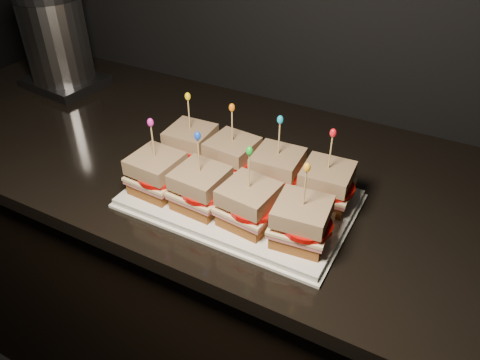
% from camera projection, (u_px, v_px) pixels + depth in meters
% --- Properties ---
extents(cabinet, '(2.15, 0.64, 0.84)m').
position_uv_depth(cabinet, '(293.00, 318.00, 1.26)').
color(cabinet, black).
rests_on(cabinet, ground).
extents(granite_slab, '(2.19, 0.68, 0.03)m').
position_uv_depth(granite_slab, '(306.00, 189.00, 1.00)').
color(granite_slab, black).
rests_on(granite_slab, cabinet).
extents(platter, '(0.43, 0.27, 0.02)m').
position_uv_depth(platter, '(240.00, 199.00, 0.94)').
color(platter, white).
rests_on(platter, granite_slab).
extents(platter_rim, '(0.44, 0.28, 0.01)m').
position_uv_depth(platter_rim, '(240.00, 201.00, 0.94)').
color(platter_rim, white).
rests_on(platter_rim, granite_slab).
extents(sandwich_0_bread_bot, '(0.09, 0.09, 0.02)m').
position_uv_depth(sandwich_0_bread_bot, '(192.00, 155.00, 1.03)').
color(sandwich_0_bread_bot, brown).
rests_on(sandwich_0_bread_bot, platter).
extents(sandwich_0_ham, '(0.10, 0.10, 0.01)m').
position_uv_depth(sandwich_0_ham, '(191.00, 149.00, 1.02)').
color(sandwich_0_ham, '#C0645E').
rests_on(sandwich_0_ham, sandwich_0_bread_bot).
extents(sandwich_0_cheese, '(0.10, 0.10, 0.01)m').
position_uv_depth(sandwich_0_cheese, '(191.00, 146.00, 1.01)').
color(sandwich_0_cheese, '#FDE0A1').
rests_on(sandwich_0_cheese, sandwich_0_ham).
extents(sandwich_0_tomato, '(0.09, 0.09, 0.01)m').
position_uv_depth(sandwich_0_tomato, '(194.00, 146.00, 1.00)').
color(sandwich_0_tomato, '#C20905').
rests_on(sandwich_0_tomato, sandwich_0_cheese).
extents(sandwich_0_bread_top, '(0.10, 0.10, 0.03)m').
position_uv_depth(sandwich_0_bread_top, '(190.00, 135.00, 1.00)').
color(sandwich_0_bread_top, '#522811').
rests_on(sandwich_0_bread_top, sandwich_0_tomato).
extents(sandwich_0_pick, '(0.00, 0.00, 0.09)m').
position_uv_depth(sandwich_0_pick, '(189.00, 116.00, 0.97)').
color(sandwich_0_pick, tan).
rests_on(sandwich_0_pick, sandwich_0_bread_top).
extents(sandwich_0_frill, '(0.01, 0.01, 0.02)m').
position_uv_depth(sandwich_0_frill, '(188.00, 96.00, 0.94)').
color(sandwich_0_frill, yellow).
rests_on(sandwich_0_frill, sandwich_0_pick).
extents(sandwich_1_bread_bot, '(0.10, 0.10, 0.02)m').
position_uv_depth(sandwich_1_bread_bot, '(233.00, 168.00, 0.99)').
color(sandwich_1_bread_bot, brown).
rests_on(sandwich_1_bread_bot, platter).
extents(sandwich_1_ham, '(0.10, 0.10, 0.01)m').
position_uv_depth(sandwich_1_ham, '(232.00, 161.00, 0.98)').
color(sandwich_1_ham, '#C0645E').
rests_on(sandwich_1_ham, sandwich_1_bread_bot).
extents(sandwich_1_cheese, '(0.11, 0.10, 0.01)m').
position_uv_depth(sandwich_1_cheese, '(232.00, 158.00, 0.97)').
color(sandwich_1_cheese, '#FDE0A1').
rests_on(sandwich_1_cheese, sandwich_1_ham).
extents(sandwich_1_tomato, '(0.09, 0.09, 0.01)m').
position_uv_depth(sandwich_1_tomato, '(236.00, 158.00, 0.96)').
color(sandwich_1_tomato, '#C20905').
rests_on(sandwich_1_tomato, sandwich_1_cheese).
extents(sandwich_1_bread_top, '(0.10, 0.10, 0.03)m').
position_uv_depth(sandwich_1_bread_top, '(232.00, 147.00, 0.96)').
color(sandwich_1_bread_top, '#522811').
rests_on(sandwich_1_bread_top, sandwich_1_tomato).
extents(sandwich_1_pick, '(0.00, 0.00, 0.09)m').
position_uv_depth(sandwich_1_pick, '(232.00, 128.00, 0.93)').
color(sandwich_1_pick, tan).
rests_on(sandwich_1_pick, sandwich_1_bread_top).
extents(sandwich_1_frill, '(0.01, 0.01, 0.02)m').
position_uv_depth(sandwich_1_frill, '(232.00, 108.00, 0.90)').
color(sandwich_1_frill, orange).
rests_on(sandwich_1_frill, sandwich_1_pick).
extents(sandwich_2_bread_bot, '(0.09, 0.09, 0.02)m').
position_uv_depth(sandwich_2_bread_bot, '(277.00, 181.00, 0.95)').
color(sandwich_2_bread_bot, brown).
rests_on(sandwich_2_bread_bot, platter).
extents(sandwich_2_ham, '(0.10, 0.10, 0.01)m').
position_uv_depth(sandwich_2_ham, '(277.00, 175.00, 0.94)').
color(sandwich_2_ham, '#C0645E').
rests_on(sandwich_2_ham, sandwich_2_bread_bot).
extents(sandwich_2_cheese, '(0.10, 0.10, 0.01)m').
position_uv_depth(sandwich_2_cheese, '(277.00, 172.00, 0.93)').
color(sandwich_2_cheese, '#FDE0A1').
rests_on(sandwich_2_cheese, sandwich_2_ham).
extents(sandwich_2_tomato, '(0.09, 0.09, 0.01)m').
position_uv_depth(sandwich_2_tomato, '(282.00, 172.00, 0.92)').
color(sandwich_2_tomato, '#C20905').
rests_on(sandwich_2_tomato, sandwich_2_cheese).
extents(sandwich_2_bread_top, '(0.10, 0.10, 0.03)m').
position_uv_depth(sandwich_2_bread_top, '(278.00, 160.00, 0.92)').
color(sandwich_2_bread_top, '#522811').
rests_on(sandwich_2_bread_top, sandwich_2_tomato).
extents(sandwich_2_pick, '(0.00, 0.00, 0.09)m').
position_uv_depth(sandwich_2_pick, '(279.00, 141.00, 0.89)').
color(sandwich_2_pick, tan).
rests_on(sandwich_2_pick, sandwich_2_bread_top).
extents(sandwich_2_frill, '(0.01, 0.01, 0.02)m').
position_uv_depth(sandwich_2_frill, '(280.00, 120.00, 0.86)').
color(sandwich_2_frill, '#0E96C1').
rests_on(sandwich_2_frill, sandwich_2_pick).
extents(sandwich_3_bread_bot, '(0.09, 0.09, 0.02)m').
position_uv_depth(sandwich_3_bread_bot, '(325.00, 196.00, 0.91)').
color(sandwich_3_bread_bot, brown).
rests_on(sandwich_3_bread_bot, platter).
extents(sandwich_3_ham, '(0.10, 0.10, 0.01)m').
position_uv_depth(sandwich_3_ham, '(325.00, 189.00, 0.90)').
color(sandwich_3_ham, '#C0645E').
rests_on(sandwich_3_ham, sandwich_3_bread_bot).
extents(sandwich_3_cheese, '(0.11, 0.10, 0.01)m').
position_uv_depth(sandwich_3_cheese, '(326.00, 186.00, 0.89)').
color(sandwich_3_cheese, '#FDE0A1').
rests_on(sandwich_3_cheese, sandwich_3_ham).
extents(sandwich_3_tomato, '(0.09, 0.09, 0.01)m').
position_uv_depth(sandwich_3_tomato, '(331.00, 187.00, 0.88)').
color(sandwich_3_tomato, '#C20905').
rests_on(sandwich_3_tomato, sandwich_3_cheese).
extents(sandwich_3_bread_top, '(0.10, 0.10, 0.03)m').
position_uv_depth(sandwich_3_bread_top, '(327.00, 175.00, 0.88)').
color(sandwich_3_bread_top, '#522811').
rests_on(sandwich_3_bread_top, sandwich_3_tomato).
extents(sandwich_3_pick, '(0.00, 0.00, 0.09)m').
position_uv_depth(sandwich_3_pick, '(330.00, 154.00, 0.85)').
color(sandwich_3_pick, tan).
rests_on(sandwich_3_pick, sandwich_3_bread_top).
extents(sandwich_3_frill, '(0.01, 0.01, 0.02)m').
position_uv_depth(sandwich_3_frill, '(333.00, 133.00, 0.82)').
color(sandwich_3_frill, red).
rests_on(sandwich_3_frill, sandwich_3_pick).
extents(sandwich_4_bread_bot, '(0.09, 0.09, 0.02)m').
position_uv_depth(sandwich_4_bread_bot, '(158.00, 184.00, 0.94)').
color(sandwich_4_bread_bot, brown).
rests_on(sandwich_4_bread_bot, platter).
extents(sandwich_4_ham, '(0.10, 0.10, 0.01)m').
position_uv_depth(sandwich_4_ham, '(157.00, 178.00, 0.93)').
color(sandwich_4_ham, '#C0645E').
rests_on(sandwich_4_ham, sandwich_4_bread_bot).
extents(sandwich_4_cheese, '(0.10, 0.10, 0.01)m').
position_uv_depth(sandwich_4_cheese, '(157.00, 175.00, 0.92)').
color(sandwich_4_cheese, '#FDE0A1').
rests_on(sandwich_4_cheese, sandwich_4_ham).
extents(sandwich_4_tomato, '(0.09, 0.09, 0.01)m').
position_uv_depth(sandwich_4_tomato, '(160.00, 175.00, 0.91)').
color(sandwich_4_tomato, '#C20905').
rests_on(sandwich_4_tomato, sandwich_4_cheese).
extents(sandwich_4_bread_top, '(0.09, 0.09, 0.03)m').
position_uv_depth(sandwich_4_bread_top, '(156.00, 163.00, 0.91)').
color(sandwich_4_bread_top, '#522811').
rests_on(sandwich_4_bread_top, sandwich_4_tomato).
extents(sandwich_4_pick, '(0.00, 0.00, 0.09)m').
position_uv_depth(sandwich_4_pick, '(153.00, 143.00, 0.88)').
color(sandwich_4_pick, tan).
rests_on(sandwich_4_pick, sandwich_4_bread_top).
extents(sandwich_4_frill, '(0.01, 0.01, 0.02)m').
position_uv_depth(sandwich_4_frill, '(150.00, 122.00, 0.86)').
color(sandwich_4_frill, '#D71FA2').
rests_on(sandwich_4_frill, sandwich_4_pick).
extents(sandwich_5_bread_bot, '(0.09, 0.09, 0.02)m').
position_uv_depth(sandwich_5_bread_bot, '(201.00, 199.00, 0.90)').
color(sandwich_5_bread_bot, brown).
rests_on(sandwich_5_bread_bot, platter).
extents(sandwich_5_ham, '(0.10, 0.10, 0.01)m').
position_uv_depth(sandwich_5_ham, '(201.00, 193.00, 0.89)').
color(sandwich_5_ham, '#C0645E').
rests_on(sandwich_5_ham, sandwich_5_bread_bot).
extents(sandwich_5_cheese, '(0.10, 0.10, 0.01)m').
position_uv_depth(sandwich_5_cheese, '(201.00, 190.00, 0.88)').
color(sandwich_5_cheese, '#FDE0A1').
rests_on(sandwich_5_cheese, sandwich_5_ham).
extents(sandwich_5_tomato, '(0.09, 0.09, 0.01)m').
position_uv_depth(sandwich_5_tomato, '(204.00, 190.00, 0.87)').
color(sandwich_5_tomato, '#C20905').
rests_on(sandwich_5_tomato, sandwich_5_cheese).
extents(sandwich_5_bread_top, '(0.10, 0.10, 0.03)m').
position_uv_depth(sandwich_5_bread_top, '(200.00, 178.00, 0.87)').
color(sandwich_5_bread_top, '#522811').
rests_on(sandwich_5_bread_top, sandwich_5_tomato).
extents(sandwich_5_pick, '(0.00, 0.00, 0.09)m').
position_uv_depth(sandwich_5_pick, '(199.00, 158.00, 0.84)').
color(sandwich_5_pick, tan).
rests_on(sandwich_5_pick, sandwich_5_bread_top).
extents(sandwich_5_frill, '(0.01, 0.01, 0.02)m').
position_uv_depth(sandwich_5_frill, '(197.00, 136.00, 0.82)').
color(sandwich_5_frill, blue).
rests_on(sandwich_5_frill, sandwich_5_pick).
extents(sandwich_6_bread_bot, '(0.10, 0.10, 0.02)m').
position_uv_depth(sandwich_6_bread_bot, '(249.00, 216.00, 0.86)').
color(sandwich_6_bread_bot, brown).
rests_on(sandwich_6_bread_bot, platter).
extents(sandwich_6_ham, '(0.11, 0.10, 0.01)m').
position_uv_depth(sandwich_6_ham, '(249.00, 209.00, 0.85)').
color(sandwich_6_ham, '#C0645E').
rests_on(sandwich_6_ham, sandwich_6_bread_bot).
extents(sandwich_6_cheese, '(0.11, 0.10, 0.01)m').
position_uv_depth(sandwich_6_cheese, '(249.00, 206.00, 0.85)').
color(sandwich_6_cheese, '#FDE0A1').
rests_on(sandwich_6_cheese, sandwich_6_ham).
extents(sandwich_6_tomato, '(0.09, 0.09, 0.01)m').
position_uv_depth(sandwich_6_tomato, '(253.00, 207.00, 0.83)').
color(sandwich_6_tomato, '#C20905').
rests_on(sandwich_6_tomato, sandwich_6_cheese).
extents(sandwich_6_bread_top, '(0.10, 0.10, 0.03)m').
position_uv_depth(sandwich_6_bread_top, '(249.00, 194.00, 0.83)').
color(sandwich_6_bread_top, '#522811').
rests_on(sandwich_6_bread_top, sandwich_6_tomato).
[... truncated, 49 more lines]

